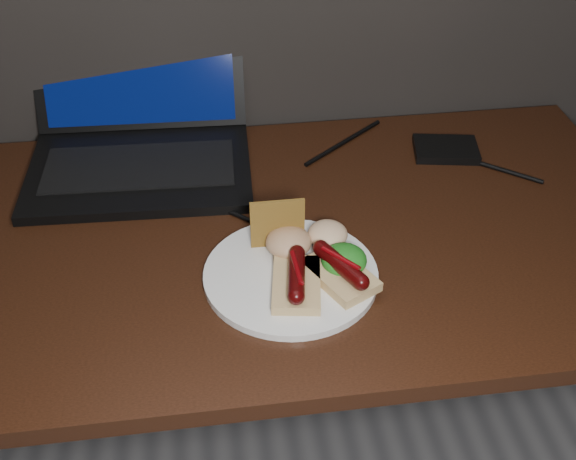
# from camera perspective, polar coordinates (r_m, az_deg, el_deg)

# --- Properties ---
(desk) EXTENTS (1.40, 0.70, 0.75)m
(desk) POSITION_cam_1_polar(r_m,az_deg,el_deg) (1.25, -3.35, -3.54)
(desk) COLOR #35180D
(desk) RESTS_ON ground
(laptop) EXTENTS (0.42, 0.38, 0.25)m
(laptop) POSITION_cam_1_polar(r_m,az_deg,el_deg) (1.38, -11.67, 7.45)
(laptop) COLOR black
(laptop) RESTS_ON desk
(hard_drive) EXTENTS (0.13, 0.11, 0.02)m
(hard_drive) POSITION_cam_1_polar(r_m,az_deg,el_deg) (1.42, 12.37, 6.24)
(hard_drive) COLOR black
(hard_drive) RESTS_ON desk
(desk_cables) EXTENTS (1.00, 0.35, 0.01)m
(desk_cables) POSITION_cam_1_polar(r_m,az_deg,el_deg) (1.30, -2.72, 3.59)
(desk_cables) COLOR black
(desk_cables) RESTS_ON desk
(plate) EXTENTS (0.30, 0.30, 0.01)m
(plate) POSITION_cam_1_polar(r_m,az_deg,el_deg) (1.10, 0.21, -3.57)
(plate) COLOR silver
(plate) RESTS_ON desk
(bread_sausage_center) EXTENTS (0.09, 0.12, 0.04)m
(bread_sausage_center) POSITION_cam_1_polar(r_m,az_deg,el_deg) (1.06, 0.68, -3.97)
(bread_sausage_center) COLOR #E4CB86
(bread_sausage_center) RESTS_ON plate
(bread_sausage_right) EXTENTS (0.12, 0.13, 0.04)m
(bread_sausage_right) POSITION_cam_1_polar(r_m,az_deg,el_deg) (1.08, 4.14, -3.21)
(bread_sausage_right) COLOR #E4CB86
(bread_sausage_right) RESTS_ON plate
(crispbread) EXTENTS (0.09, 0.01, 0.08)m
(crispbread) POSITION_cam_1_polar(r_m,az_deg,el_deg) (1.12, -0.84, 0.53)
(crispbread) COLOR #A8762E
(crispbread) RESTS_ON plate
(salad_greens) EXTENTS (0.07, 0.07, 0.04)m
(salad_greens) POSITION_cam_1_polar(r_m,az_deg,el_deg) (1.09, 4.44, -2.37)
(salad_greens) COLOR #105411
(salad_greens) RESTS_ON plate
(salsa_mound) EXTENTS (0.07, 0.07, 0.04)m
(salsa_mound) POSITION_cam_1_polar(r_m,az_deg,el_deg) (1.12, 0.04, -0.95)
(salsa_mound) COLOR maroon
(salsa_mound) RESTS_ON plate
(coleslaw_mound) EXTENTS (0.06, 0.06, 0.04)m
(coleslaw_mound) POSITION_cam_1_polar(r_m,az_deg,el_deg) (1.14, 3.14, -0.33)
(coleslaw_mound) COLOR beige
(coleslaw_mound) RESTS_ON plate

